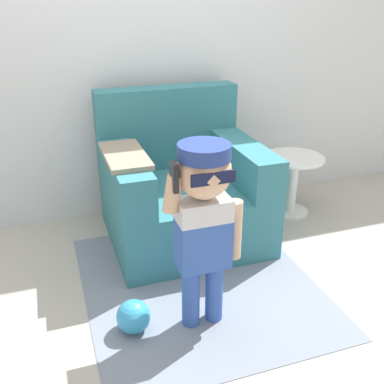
{
  "coord_description": "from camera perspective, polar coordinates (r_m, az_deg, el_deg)",
  "views": [
    {
      "loc": [
        -0.64,
        -2.36,
        1.59
      ],
      "look_at": [
        0.1,
        -0.18,
        0.54
      ],
      "focal_mm": 42.0,
      "sensor_mm": 36.0,
      "label": 1
    }
  ],
  "objects": [
    {
      "name": "ground_plane",
      "position": [
        2.92,
        -3.05,
        -8.57
      ],
      "size": [
        10.0,
        10.0,
        0.0
      ],
      "primitive_type": "plane",
      "color": "#ADA89E"
    },
    {
      "name": "wall_back",
      "position": [
        3.25,
        -7.8,
        19.19
      ],
      "size": [
        10.0,
        0.05,
        2.6
      ],
      "color": "silver",
      "rests_on": "ground_plane"
    },
    {
      "name": "toy_ball",
      "position": [
        2.35,
        -7.44,
        -15.41
      ],
      "size": [
        0.17,
        0.17,
        0.17
      ],
      "color": "#3399D1",
      "rests_on": "ground_plane"
    },
    {
      "name": "person_child",
      "position": [
        2.09,
        1.53,
        -2.32
      ],
      "size": [
        0.4,
        0.3,
        0.97
      ],
      "color": "#3356AD",
      "rests_on": "ground_plane"
    },
    {
      "name": "side_table",
      "position": [
        3.46,
        12.65,
        1.59
      ],
      "size": [
        0.44,
        0.44,
        0.46
      ],
      "color": "white",
      "rests_on": "ground_plane"
    },
    {
      "name": "rug",
      "position": [
        2.7,
        0.82,
        -11.45
      ],
      "size": [
        1.31,
        1.46,
        0.01
      ],
      "color": "gray",
      "rests_on": "ground_plane"
    },
    {
      "name": "armchair",
      "position": [
        3.05,
        -1.38,
        0.28
      ],
      "size": [
        1.02,
        0.94,
        0.97
      ],
      "color": "teal",
      "rests_on": "ground_plane"
    }
  ]
}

